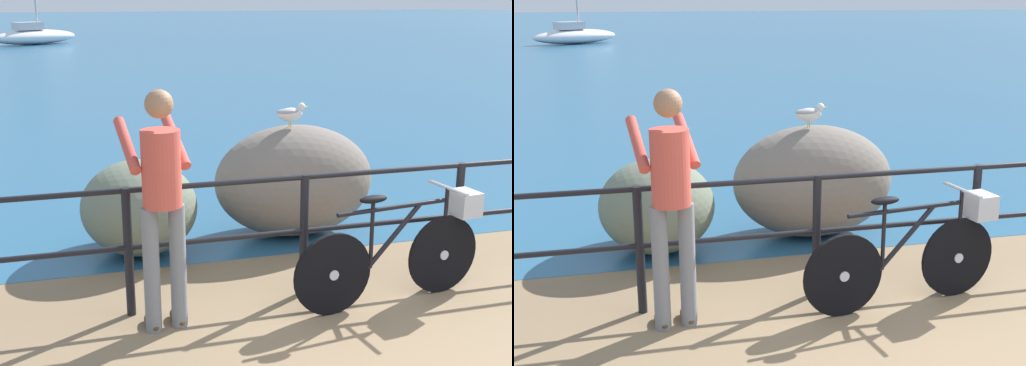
# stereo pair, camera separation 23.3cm
# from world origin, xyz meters

# --- Properties ---
(ground_plane) EXTENTS (120.00, 120.00, 0.10)m
(ground_plane) POSITION_xyz_m (0.00, 20.00, -0.05)
(ground_plane) COLOR #846B4C
(sea_surface) EXTENTS (120.00, 90.00, 0.01)m
(sea_surface) POSITION_xyz_m (0.00, 47.57, 0.00)
(sea_surface) COLOR #285B7F
(sea_surface) RESTS_ON ground_plane
(promenade_railing) EXTENTS (7.12, 0.07, 1.02)m
(promenade_railing) POSITION_xyz_m (0.00, 1.69, 0.64)
(promenade_railing) COLOR black
(promenade_railing) RESTS_ON ground_plane
(bicycle) EXTENTS (1.69, 0.48, 0.92)m
(bicycle) POSITION_xyz_m (0.04, 1.36, 0.46)
(bicycle) COLOR black
(bicycle) RESTS_ON ground_plane
(person_at_railing) EXTENTS (0.50, 0.66, 1.78)m
(person_at_railing) POSITION_xyz_m (-1.89, 1.41, 0.99)
(person_at_railing) COLOR slate
(person_at_railing) RESTS_ON ground_plane
(breakwater_boulder_main) EXTENTS (1.64, 1.10, 1.14)m
(breakwater_boulder_main) POSITION_xyz_m (-0.30, 3.12, 0.57)
(breakwater_boulder_main) COLOR slate
(breakwater_boulder_main) RESTS_ON ground
(breakwater_boulder_left) EXTENTS (1.10, 1.19, 0.89)m
(breakwater_boulder_left) POSITION_xyz_m (-1.88, 3.03, 0.45)
(breakwater_boulder_left) COLOR slate
(breakwater_boulder_left) RESTS_ON ground
(seagull) EXTENTS (0.34, 0.14, 0.23)m
(seagull) POSITION_xyz_m (-0.36, 3.06, 1.27)
(seagull) COLOR gold
(seagull) RESTS_ON breakwater_boulder_main
(sailboat) EXTENTS (4.44, 3.38, 6.16)m
(sailboat) POSITION_xyz_m (-3.47, 32.26, 0.71)
(sailboat) COLOR white
(sailboat) RESTS_ON sea_surface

